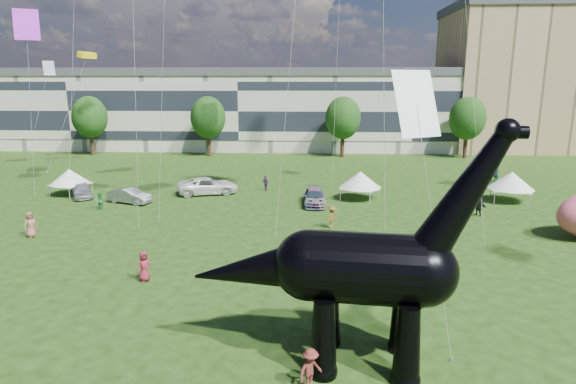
{
  "coord_description": "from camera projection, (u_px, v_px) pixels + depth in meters",
  "views": [
    {
      "loc": [
        3.37,
        -18.44,
        11.15
      ],
      "look_at": [
        2.09,
        8.0,
        5.0
      ],
      "focal_mm": 30.0,
      "sensor_mm": 36.0,
      "label": 1
    }
  ],
  "objects": [
    {
      "name": "ground",
      "position": [
        230.0,
        347.0,
        20.62
      ],
      "size": [
        220.0,
        220.0,
        0.0
      ],
      "primitive_type": "plane",
      "color": "#16330C",
      "rests_on": "ground"
    },
    {
      "name": "terrace_row",
      "position": [
        243.0,
        112.0,
        79.97
      ],
      "size": [
        78.0,
        11.0,
        12.0
      ],
      "primitive_type": "cube",
      "color": "beige",
      "rests_on": "ground"
    },
    {
      "name": "apartment_block",
      "position": [
        533.0,
        81.0,
        79.5
      ],
      "size": [
        28.0,
        18.0,
        22.0
      ],
      "primitive_type": "cube",
      "color": "tan",
      "rests_on": "ground"
    },
    {
      "name": "tree_far_left",
      "position": [
        89.0,
        114.0,
        72.18
      ],
      "size": [
        5.2,
        5.2,
        9.44
      ],
      "color": "#382314",
      "rests_on": "ground"
    },
    {
      "name": "tree_mid_left",
      "position": [
        208.0,
        114.0,
        71.33
      ],
      "size": [
        5.2,
        5.2,
        9.44
      ],
      "color": "#382314",
      "rests_on": "ground"
    },
    {
      "name": "tree_mid_right",
      "position": [
        343.0,
        115.0,
        70.39
      ],
      "size": [
        5.2,
        5.2,
        9.44
      ],
      "color": "#382314",
      "rests_on": "ground"
    },
    {
      "name": "tree_far_right",
      "position": [
        468.0,
        115.0,
        69.55
      ],
      "size": [
        5.2,
        5.2,
        9.44
      ],
      "color": "#382314",
      "rests_on": "ground"
    },
    {
      "name": "dinosaur_sculpture",
      "position": [
        353.0,
        272.0,
        18.74
      ],
      "size": [
        12.61,
        3.8,
        10.27
      ],
      "rotation": [
        0.0,
        0.0,
        -0.11
      ],
      "color": "black",
      "rests_on": "ground"
    },
    {
      "name": "car_silver",
      "position": [
        81.0,
        190.0,
        46.96
      ],
      "size": [
        3.67,
        4.63,
        1.48
      ],
      "primitive_type": "imported",
      "rotation": [
        0.0,
        0.0,
        0.52
      ],
      "color": "silver",
      "rests_on": "ground"
    },
    {
      "name": "car_grey",
      "position": [
        130.0,
        196.0,
        44.69
      ],
      "size": [
        4.48,
        2.83,
        1.39
      ],
      "primitive_type": "imported",
      "rotation": [
        0.0,
        0.0,
        1.22
      ],
      "color": "gray",
      "rests_on": "ground"
    },
    {
      "name": "car_white",
      "position": [
        208.0,
        186.0,
        48.28
      ],
      "size": [
        6.52,
        4.36,
        1.66
      ],
      "primitive_type": "imported",
      "rotation": [
        0.0,
        0.0,
        1.86
      ],
      "color": "white",
      "rests_on": "ground"
    },
    {
      "name": "car_dark",
      "position": [
        315.0,
        197.0,
        44.08
      ],
      "size": [
        2.15,
        4.87,
        1.39
      ],
      "primitive_type": "imported",
      "rotation": [
        0.0,
        0.0,
        0.04
      ],
      "color": "#595960",
      "rests_on": "ground"
    },
    {
      "name": "gazebo_near",
      "position": [
        360.0,
        180.0,
        45.79
      ],
      "size": [
        5.17,
        5.17,
        2.73
      ],
      "rotation": [
        0.0,
        0.0,
        -0.42
      ],
      "color": "white",
      "rests_on": "ground"
    },
    {
      "name": "gazebo_far",
      "position": [
        511.0,
        181.0,
        44.9
      ],
      "size": [
        4.98,
        4.98,
        2.87
      ],
      "rotation": [
        0.0,
        0.0,
        -0.24
      ],
      "color": "white",
      "rests_on": "ground"
    },
    {
      "name": "gazebo_left",
      "position": [
        70.0,
        177.0,
        47.62
      ],
      "size": [
        4.92,
        4.92,
        2.63
      ],
      "rotation": [
        0.0,
        0.0,
        -0.39
      ],
      "color": "white",
      "rests_on": "ground"
    },
    {
      "name": "visitors",
      "position": [
        244.0,
        217.0,
        37.15
      ],
      "size": [
        56.62,
        39.62,
        1.89
      ],
      "color": "maroon",
      "rests_on": "ground"
    }
  ]
}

